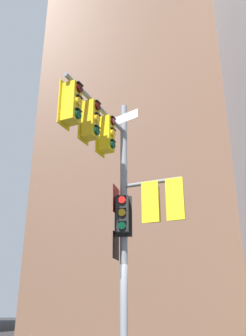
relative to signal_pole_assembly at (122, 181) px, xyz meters
name	(u,v)px	position (x,y,z in m)	size (l,w,h in m)	color
building_mid_block	(149,140)	(3.94, 21.41, 11.78)	(17.83, 17.83, 32.69)	brown
signal_pole_assembly	(122,181)	(0.00, 0.00, 0.00)	(3.27, 3.19, 7.33)	gray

